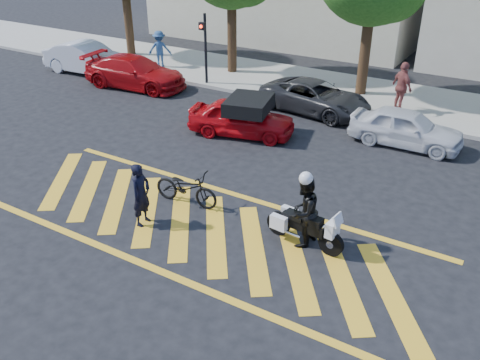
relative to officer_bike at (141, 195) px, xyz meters
The scene contains 15 objects.
ground 1.67m from the officer_bike, 23.29° to the left, with size 90.00×90.00×0.00m, color black.
sidewalk 12.66m from the officer_bike, 83.98° to the left, with size 60.00×5.00×0.15m, color #9E998E.
crosswalk 1.64m from the officer_bike, 23.91° to the left, with size 12.33×4.00×0.01m.
signal_pole 11.59m from the officer_bike, 116.65° to the left, with size 0.28×0.43×3.20m.
officer_bike is the anchor object (origin of this frame).
bicycle 1.46m from the officer_bike, 75.62° to the left, with size 0.66×1.88×0.99m, color black.
police_motorcycle 4.08m from the officer_bike, 18.41° to the left, with size 2.05×0.69×0.91m.
officer_moto 4.05m from the officer_bike, 18.43° to the left, with size 0.86×0.67×1.78m, color black.
red_convertible 6.35m from the officer_bike, 97.77° to the left, with size 1.50×3.73×1.27m, color #BA080E.
parked_far_left 14.48m from the officer_bike, 141.24° to the left, with size 1.56×4.48×1.48m, color #B7B8BF.
parked_left 11.56m from the officer_bike, 132.38° to the left, with size 1.94×4.78×1.39m, color #A50A0E.
parked_mid_left 9.78m from the officer_bike, 87.50° to the left, with size 2.05×4.44×1.23m, color black.
parked_mid_right 9.44m from the officer_bike, 62.54° to the left, with size 1.50×3.74×1.27m, color silver.
pedestrian_left 14.41m from the officer_bike, 127.26° to the left, with size 1.13×0.65×1.75m, color #2D4E7D.
pedestrian_right 11.71m from the officer_bike, 73.34° to the left, with size 1.13×0.47×1.93m, color #944843.
Camera 1 is at (6.47, -8.69, 7.09)m, focal length 38.00 mm.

